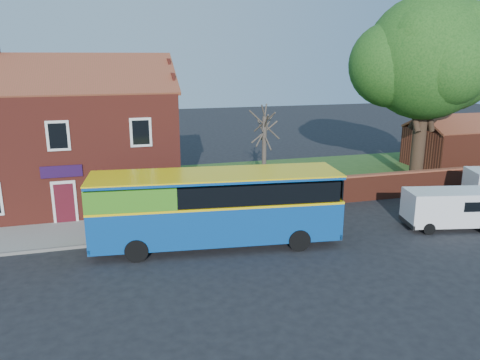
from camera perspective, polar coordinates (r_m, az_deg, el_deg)
name	(u,v)px	position (r m, az deg, el deg)	size (l,w,h in m)	color
ground	(235,269)	(19.34, -0.62, -10.85)	(120.00, 120.00, 0.00)	black
pavement	(64,235)	(24.21, -20.66, -6.26)	(18.00, 3.50, 0.12)	gray
kerb	(61,248)	(22.58, -21.01, -7.80)	(18.00, 0.15, 0.14)	slate
grass_strip	(360,173)	(35.57, 14.38, 0.79)	(26.00, 12.00, 0.04)	#426B28
shop_building	(66,145)	(28.88, -20.42, 4.01)	(12.30, 8.13, 10.50)	maroon
boundary_wall	(410,184)	(30.51, 20.02, -0.43)	(22.00, 0.38, 1.60)	maroon
outbuilding	(465,146)	(40.46, 25.70, 3.75)	(8.20, 5.06, 4.17)	maroon
bus	(208,205)	(21.06, -3.89, -3.08)	(11.32, 3.99, 3.37)	#0D4594
van_near	(451,207)	(25.64, 24.29, -3.03)	(4.70, 2.63, 1.95)	white
large_tree	(426,62)	(33.60, 21.70, 13.27)	(10.07, 7.97, 12.28)	black
bare_tree	(264,151)	(28.90, 2.97, 3.55)	(1.99, 2.37, 5.31)	#4C4238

